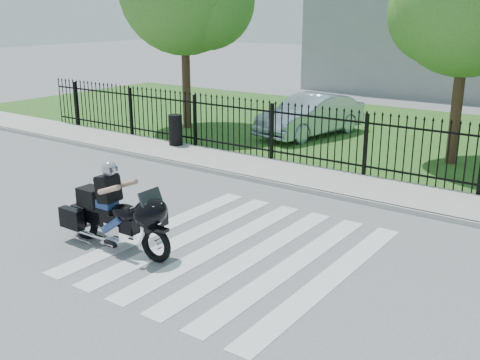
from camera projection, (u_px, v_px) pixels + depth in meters
The scene contains 10 objects.
ground at pixel (236, 251), 10.77m from camera, with size 120.00×120.00×0.00m, color slate.
crosswalk at pixel (236, 251), 10.77m from camera, with size 5.00×5.50×0.01m, color silver, non-canonical shape.
sidewalk at pixel (348, 185), 14.65m from camera, with size 40.00×2.00×0.12m, color #ADAAA3.
curb at pixel (330, 195), 13.87m from camera, with size 40.00×0.12×0.12m, color #ADAAA3.
grass_strip at pixel (432, 139), 20.12m from camera, with size 40.00×12.00×0.02m, color #28531C.
iron_fence at pixel (365, 146), 15.18m from camera, with size 26.00×0.04×1.80m.
tree_mid at pixel (468, 2), 15.60m from camera, with size 4.20×4.20×6.78m.
motorcycle_rider at pixel (114, 212), 10.73m from camera, with size 2.69×0.79×1.78m.
parked_car at pixel (311, 115), 20.46m from camera, with size 1.58×4.52×1.49m, color #9BB0C3.
litter_bin at pixel (175, 130), 18.62m from camera, with size 0.45×0.45×1.02m, color black.
Camera 1 is at (5.82, -8.02, 4.44)m, focal length 42.00 mm.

